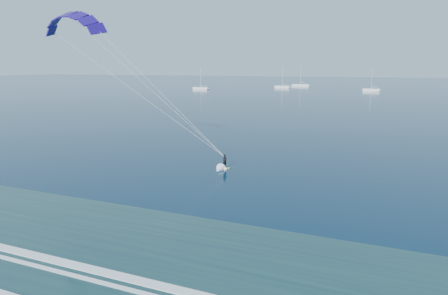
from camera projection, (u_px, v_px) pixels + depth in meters
name	position (u px, v px, depth m)	size (l,w,h in m)	color
kitesurfer_rig	(146.00, 85.00, 43.64)	(21.97, 7.41, 18.21)	#91C917
sailboat_0	(201.00, 88.00, 198.14)	(7.87, 2.40, 10.82)	silver
sailboat_1	(282.00, 87.00, 213.14)	(7.90, 2.40, 10.96)	silver
sailboat_2	(300.00, 85.00, 231.14)	(9.91, 2.40, 13.20)	silver
sailboat_3	(371.00, 90.00, 184.50)	(7.27, 2.40, 10.29)	silver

